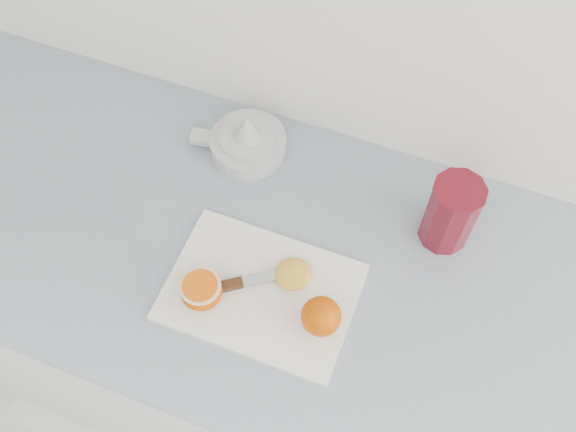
{
  "coord_description": "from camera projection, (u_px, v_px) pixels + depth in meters",
  "views": [
    {
      "loc": [
        0.05,
        1.21,
        1.91
      ],
      "look_at": [
        -0.16,
        1.74,
        0.96
      ],
      "focal_mm": 40.0,
      "sensor_mm": 36.0,
      "label": 1
    }
  ],
  "objects": [
    {
      "name": "paring_knife",
      "position": [
        227.0,
        286.0,
        1.1
      ],
      "size": [
        0.19,
        0.14,
        0.01
      ],
      "color": "#4B3118",
      "rests_on": "cutting_board"
    },
    {
      "name": "red_tumbler",
      "position": [
        450.0,
        215.0,
        1.11
      ],
      "size": [
        0.09,
        0.09,
        0.15
      ],
      "color": "maroon",
      "rests_on": "counter"
    },
    {
      "name": "cutting_board",
      "position": [
        261.0,
        292.0,
        1.1
      ],
      "size": [
        0.32,
        0.23,
        0.01
      ],
      "primitive_type": "cube",
      "rotation": [
        0.0,
        0.0,
        0.0
      ],
      "color": "white",
      "rests_on": "counter"
    },
    {
      "name": "whole_orange",
      "position": [
        321.0,
        316.0,
        1.04
      ],
      "size": [
        0.07,
        0.07,
        0.07
      ],
      "color": "#C86600",
      "rests_on": "cutting_board"
    },
    {
      "name": "half_orange",
      "position": [
        201.0,
        291.0,
        1.07
      ],
      "size": [
        0.07,
        0.07,
        0.04
      ],
      "color": "#C86600",
      "rests_on": "cutting_board"
    },
    {
      "name": "citrus_juicer",
      "position": [
        247.0,
        141.0,
        1.24
      ],
      "size": [
        0.19,
        0.15,
        0.1
      ],
      "color": "silver",
      "rests_on": "counter"
    },
    {
      "name": "squeezed_shell",
      "position": [
        293.0,
        274.0,
        1.1
      ],
      "size": [
        0.06,
        0.06,
        0.03
      ],
      "color": "gold",
      "rests_on": "cutting_board"
    },
    {
      "name": "counter",
      "position": [
        317.0,
        354.0,
        1.51
      ],
      "size": [
        2.3,
        0.64,
        0.89
      ],
      "color": "silver",
      "rests_on": "ground"
    }
  ]
}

